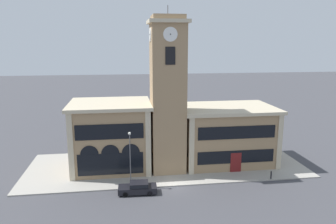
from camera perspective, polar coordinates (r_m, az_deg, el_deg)
ground_plane at (r=41.51m, az=1.06°, el=-12.89°), size 300.00×300.00×0.00m
sidewalk_kerb at (r=47.99m, az=-0.31°, el=-9.26°), size 39.12×14.28×0.15m
clock_tower at (r=43.69m, az=-0.04°, el=2.80°), size 5.13×5.13×22.10m
town_hall_left_wing at (r=46.74m, az=-9.89°, el=-4.01°), size 11.16×9.67×9.41m
town_hall_right_wing at (r=49.22m, az=10.09°, el=-3.83°), size 13.74×9.67×8.37m
parked_car_near at (r=39.75m, az=-5.24°, el=-12.96°), size 4.59×2.01×1.40m
street_lamp at (r=40.12m, az=-6.62°, el=-6.88°), size 0.36×0.36×6.86m
bollard at (r=45.20m, az=17.51°, el=-10.41°), size 0.18×0.18×1.06m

